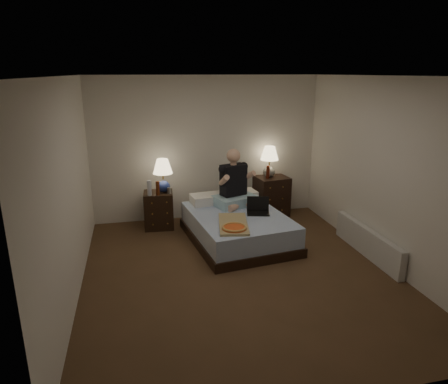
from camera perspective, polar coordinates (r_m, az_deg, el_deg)
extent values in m
cube|color=brown|center=(5.38, 2.20, -11.44)|extent=(4.00, 4.50, 0.00)
cube|color=white|center=(4.74, 2.55, 16.25)|extent=(4.00, 4.50, 0.00)
cube|color=white|center=(7.06, -2.48, 6.20)|extent=(4.00, 0.00, 2.50)
cube|color=white|center=(2.94, 14.14, -9.84)|extent=(4.00, 0.00, 2.50)
cube|color=white|center=(4.81, -21.30, 0.00)|extent=(0.00, 4.50, 2.50)
cube|color=white|center=(5.76, 21.94, 2.58)|extent=(0.00, 4.50, 2.50)
cube|color=#6185C2|center=(6.24, 1.97, -5.09)|extent=(1.55, 1.93, 0.44)
cube|color=black|center=(6.83, -9.29, -2.54)|extent=(0.51, 0.46, 0.62)
cube|color=black|center=(7.38, 6.76, -0.54)|extent=(0.61, 0.57, 0.72)
cylinder|color=silver|center=(6.56, -10.61, 0.56)|extent=(0.07, 0.07, 0.25)
cylinder|color=#9E9E9A|center=(6.63, -7.83, 0.20)|extent=(0.07, 0.07, 0.10)
cylinder|color=#5A230C|center=(6.56, -9.44, 0.53)|extent=(0.06, 0.06, 0.23)
cylinder|color=#5C1C0D|center=(7.13, 6.29, 2.84)|extent=(0.06, 0.06, 0.23)
cube|color=silver|center=(6.12, 19.81, -6.78)|extent=(0.10, 1.60, 0.40)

